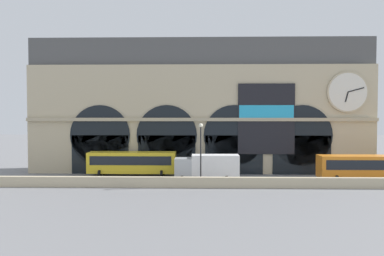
# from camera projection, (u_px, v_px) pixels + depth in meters

# --- Properties ---
(ground_plane) EXTENTS (200.00, 200.00, 0.00)m
(ground_plane) POSITION_uv_depth(u_px,v_px,m) (200.00, 181.00, 45.70)
(ground_plane) COLOR slate
(quay_parapet_wall) EXTENTS (90.00, 0.70, 1.14)m
(quay_parapet_wall) POSITION_uv_depth(u_px,v_px,m) (200.00, 182.00, 41.37)
(quay_parapet_wall) COLOR #BCAD8C
(quay_parapet_wall) RESTS_ON ground
(station_building) EXTENTS (45.85, 6.19, 18.04)m
(station_building) POSITION_uv_depth(u_px,v_px,m) (201.00, 108.00, 53.25)
(station_building) COLOR #BCAD8C
(station_building) RESTS_ON ground
(bus_midwest) EXTENTS (11.00, 3.25, 3.10)m
(bus_midwest) POSITION_uv_depth(u_px,v_px,m) (132.00, 162.00, 48.70)
(bus_midwest) COLOR gold
(bus_midwest) RESTS_ON ground
(box_truck_center) EXTENTS (7.50, 2.91, 3.12)m
(box_truck_center) POSITION_uv_depth(u_px,v_px,m) (208.00, 167.00, 45.28)
(box_truck_center) COLOR #ADB2B7
(box_truck_center) RESTS_ON ground
(bus_east) EXTENTS (11.00, 3.25, 3.10)m
(bus_east) POSITION_uv_depth(u_px,v_px,m) (367.00, 167.00, 44.61)
(bus_east) COLOR orange
(bus_east) RESTS_ON ground
(street_lamp_quayside) EXTENTS (0.44, 0.44, 6.90)m
(street_lamp_quayside) POSITION_uv_depth(u_px,v_px,m) (201.00, 146.00, 42.02)
(street_lamp_quayside) COLOR black
(street_lamp_quayside) RESTS_ON ground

